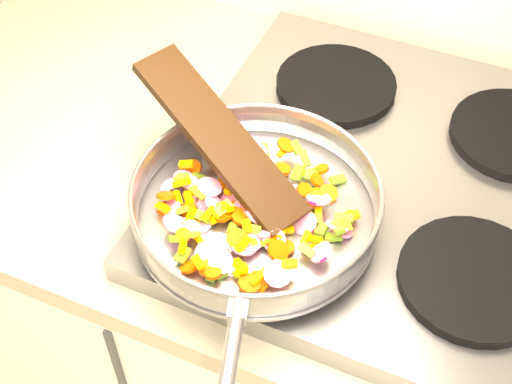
% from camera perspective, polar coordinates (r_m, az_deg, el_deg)
% --- Properties ---
extents(cooktop, '(0.60, 0.60, 0.04)m').
position_cam_1_polar(cooktop, '(1.05, 10.96, 0.69)').
color(cooktop, '#939399').
rests_on(cooktop, counter_top).
extents(grate_fl, '(0.19, 0.19, 0.02)m').
position_cam_1_polar(grate_fl, '(0.96, 0.86, -1.39)').
color(grate_fl, black).
rests_on(grate_fl, cooktop).
extents(grate_fr, '(0.19, 0.19, 0.02)m').
position_cam_1_polar(grate_fr, '(0.93, 17.03, -6.66)').
color(grate_fr, black).
rests_on(grate_fr, cooktop).
extents(grate_bl, '(0.19, 0.19, 0.02)m').
position_cam_1_polar(grate_bl, '(1.15, 6.42, 8.52)').
color(grate_bl, black).
rests_on(grate_bl, cooktop).
extents(saute_pan, '(0.36, 0.52, 0.06)m').
position_cam_1_polar(saute_pan, '(0.92, -0.02, -0.86)').
color(saute_pan, '#9E9EA5').
rests_on(saute_pan, grate_fl).
extents(vegetable_heap, '(0.27, 0.26, 0.05)m').
position_cam_1_polar(vegetable_heap, '(0.93, -0.61, -1.19)').
color(vegetable_heap, '#689319').
rests_on(vegetable_heap, saute_pan).
extents(wooden_spatula, '(0.29, 0.18, 0.11)m').
position_cam_1_polar(wooden_spatula, '(0.94, -2.91, 4.38)').
color(wooden_spatula, black).
rests_on(wooden_spatula, saute_pan).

